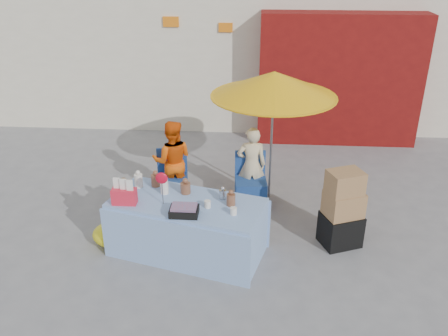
# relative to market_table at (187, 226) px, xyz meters

# --- Properties ---
(ground) EXTENTS (80.00, 80.00, 0.00)m
(ground) POSITION_rel_market_table_xyz_m (0.31, -0.04, -0.40)
(ground) COLOR slate
(ground) RESTS_ON ground
(market_table) EXTENTS (2.19, 1.44, 1.22)m
(market_table) POSITION_rel_market_table_xyz_m (0.00, 0.00, 0.00)
(market_table) COLOR #87A8D9
(market_table) RESTS_ON ground
(chair_left) EXTENTS (0.52, 0.51, 0.85)m
(chair_left) POSITION_rel_market_table_xyz_m (-0.43, 1.32, -0.14)
(chair_left) COLOR navy
(chair_left) RESTS_ON ground
(chair_right) EXTENTS (0.52, 0.51, 0.85)m
(chair_right) POSITION_rel_market_table_xyz_m (0.82, 1.32, -0.14)
(chair_right) COLOR navy
(chair_right) RESTS_ON ground
(vendor_orange) EXTENTS (0.69, 0.56, 1.33)m
(vendor_orange) POSITION_rel_market_table_xyz_m (-0.43, 1.46, 0.27)
(vendor_orange) COLOR #F25A0C
(vendor_orange) RESTS_ON ground
(vendor_beige) EXTENTS (0.49, 0.34, 1.26)m
(vendor_beige) POSITION_rel_market_table_xyz_m (0.82, 1.46, 0.23)
(vendor_beige) COLOR beige
(vendor_beige) RESTS_ON ground
(umbrella) EXTENTS (1.90, 1.90, 2.09)m
(umbrella) POSITION_rel_market_table_xyz_m (1.12, 1.61, 1.49)
(umbrella) COLOR gray
(umbrella) RESTS_ON ground
(box_stack) EXTENTS (0.62, 0.57, 1.12)m
(box_stack) POSITION_rel_market_table_xyz_m (2.07, 0.33, 0.12)
(box_stack) COLOR black
(box_stack) RESTS_ON ground
(tarp_bundle) EXTENTS (0.75, 0.62, 0.31)m
(tarp_bundle) POSITION_rel_market_table_xyz_m (-0.99, 0.11, -0.24)
(tarp_bundle) COLOR yellow
(tarp_bundle) RESTS_ON ground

